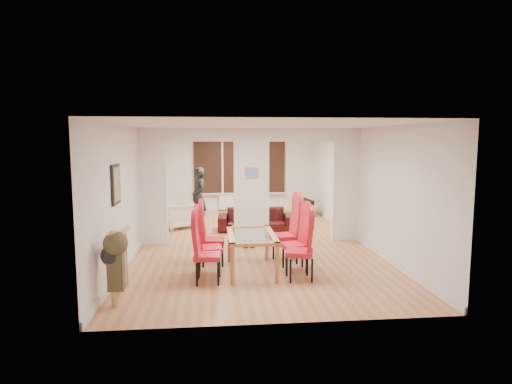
{
  "coord_description": "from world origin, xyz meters",
  "views": [
    {
      "loc": [
        -0.84,
        -9.66,
        2.32
      ],
      "look_at": [
        0.17,
        0.6,
        1.08
      ],
      "focal_mm": 30.0,
      "sensor_mm": 36.0,
      "label": 1
    }
  ],
  "objects": [
    {
      "name": "pendant_light",
      "position": [
        0.3,
        3.3,
        2.15
      ],
      "size": [
        0.36,
        0.36,
        0.36
      ],
      "primitive_type": "sphere",
      "color": "orange",
      "rests_on": "room_walls"
    },
    {
      "name": "wall_poster",
      "position": [
        -2.47,
        -2.4,
        1.6
      ],
      "size": [
        0.04,
        0.52,
        0.67
      ],
      "primitive_type": "cube",
      "color": "gray",
      "rests_on": "room_walls"
    },
    {
      "name": "dining_chair_lb",
      "position": [
        -0.94,
        -2.36,
        0.54
      ],
      "size": [
        0.47,
        0.47,
        1.08
      ],
      "primitive_type": null,
      "rotation": [
        0.0,
        0.0,
        0.1
      ],
      "color": "red",
      "rests_on": "floor"
    },
    {
      "name": "divider_wall",
      "position": [
        0.0,
        0.0,
        1.3
      ],
      "size": [
        5.0,
        0.18,
        2.6
      ],
      "primitive_type": "cube",
      "color": "white",
      "rests_on": "floor"
    },
    {
      "name": "bottle",
      "position": [
        0.44,
        2.61,
        0.38
      ],
      "size": [
        0.06,
        0.06,
        0.26
      ],
      "primitive_type": "cylinder",
      "color": "#143F19",
      "rests_on": "coffee_table"
    },
    {
      "name": "dining_chair_lc",
      "position": [
        -0.88,
        -1.78,
        0.54
      ],
      "size": [
        0.45,
        0.45,
        1.09
      ],
      "primitive_type": null,
      "rotation": [
        0.0,
        0.0,
        -0.03
      ],
      "color": "red",
      "rests_on": "floor"
    },
    {
      "name": "armchair",
      "position": [
        -1.87,
        1.71,
        0.35
      ],
      "size": [
        1.03,
        1.04,
        0.7
      ],
      "primitive_type": "imported",
      "rotation": [
        0.0,
        0.0,
        -1.02
      ],
      "color": "#F4E4CE",
      "rests_on": "floor"
    },
    {
      "name": "coffee_table",
      "position": [
        0.54,
        2.57,
        0.13
      ],
      "size": [
        1.11,
        0.58,
        0.25
      ],
      "primitive_type": null,
      "rotation": [
        0.0,
        0.0,
        -0.03
      ],
      "color": "#361C12",
      "rests_on": "floor"
    },
    {
      "name": "dining_table",
      "position": [
        -0.2,
        -2.29,
        0.34
      ],
      "size": [
        0.83,
        1.47,
        0.69
      ],
      "primitive_type": null,
      "color": "#BA7744",
      "rests_on": "floor"
    },
    {
      "name": "room_walls",
      "position": [
        0.0,
        0.0,
        1.3
      ],
      "size": [
        5.0,
        9.0,
        2.6
      ],
      "primitive_type": null,
      "color": "silver",
      "rests_on": "floor"
    },
    {
      "name": "television",
      "position": [
        2.0,
        3.33,
        0.25
      ],
      "size": [
        0.89,
        0.23,
        0.51
      ],
      "primitive_type": "imported",
      "rotation": [
        0.0,
        0.0,
        1.71
      ],
      "color": "black",
      "rests_on": "floor"
    },
    {
      "name": "stair_newel",
      "position": [
        -2.25,
        -3.2,
        0.55
      ],
      "size": [
        0.4,
        1.2,
        1.1
      ],
      "primitive_type": null,
      "color": "tan",
      "rests_on": "floor"
    },
    {
      "name": "dining_chair_ra",
      "position": [
        0.56,
        -2.79,
        0.55
      ],
      "size": [
        0.53,
        0.53,
        1.1
      ],
      "primitive_type": null,
      "rotation": [
        0.0,
        0.0,
        -0.25
      ],
      "color": "red",
      "rests_on": "floor"
    },
    {
      "name": "bay_window_blinds",
      "position": [
        0.0,
        4.44,
        1.5
      ],
      "size": [
        3.0,
        0.08,
        1.8
      ],
      "primitive_type": "cube",
      "color": "black",
      "rests_on": "room_walls"
    },
    {
      "name": "dining_chair_rb",
      "position": [
        0.58,
        -2.3,
        0.55
      ],
      "size": [
        0.51,
        0.51,
        1.09
      ],
      "primitive_type": null,
      "rotation": [
        0.0,
        0.0,
        0.19
      ],
      "color": "red",
      "rests_on": "floor"
    },
    {
      "name": "sofa",
      "position": [
        0.23,
        1.25,
        0.29
      ],
      "size": [
        2.0,
        0.89,
        0.57
      ],
      "primitive_type": "imported",
      "rotation": [
        0.0,
        0.0,
        -0.06
      ],
      "color": "black",
      "rests_on": "floor"
    },
    {
      "name": "radiator",
      "position": [
        0.0,
        4.4,
        0.3
      ],
      "size": [
        1.4,
        0.08,
        0.5
      ],
      "primitive_type": "cube",
      "color": "white",
      "rests_on": "floor"
    },
    {
      "name": "pillar_photo",
      "position": [
        0.0,
        -0.1,
        1.6
      ],
      "size": [
        0.3,
        0.03,
        0.25
      ],
      "primitive_type": "cube",
      "color": "#4C8CD8",
      "rests_on": "divider_wall"
    },
    {
      "name": "dining_chair_la",
      "position": [
        -0.97,
        -2.81,
        0.53
      ],
      "size": [
        0.45,
        0.45,
        1.06
      ],
      "primitive_type": null,
      "rotation": [
        0.0,
        0.0,
        -0.06
      ],
      "color": "red",
      "rests_on": "floor"
    },
    {
      "name": "person",
      "position": [
        -1.27,
        1.9,
        0.8
      ],
      "size": [
        0.69,
        0.58,
        1.61
      ],
      "primitive_type": "imported",
      "rotation": [
        0.0,
        0.0,
        -1.17
      ],
      "color": "black",
      "rests_on": "floor"
    },
    {
      "name": "floor",
      "position": [
        0.0,
        0.0,
        0.0
      ],
      "size": [
        5.0,
        9.0,
        0.01
      ],
      "primitive_type": "cube",
      "color": "#C07F4D",
      "rests_on": "ground"
    },
    {
      "name": "shoes",
      "position": [
        -0.11,
        -0.49,
        0.05
      ],
      "size": [
        0.24,
        0.26,
        0.1
      ],
      "primitive_type": null,
      "color": "black",
      "rests_on": "floor"
    },
    {
      "name": "dining_chair_rc",
      "position": [
        0.5,
        -1.71,
        0.59
      ],
      "size": [
        0.53,
        0.53,
        1.18
      ],
      "primitive_type": null,
      "rotation": [
        0.0,
        0.0,
        0.14
      ],
      "color": "red",
      "rests_on": "floor"
    },
    {
      "name": "bowl",
      "position": [
        0.64,
        2.61,
        0.28
      ],
      "size": [
        0.21,
        0.21,
        0.05
      ],
      "primitive_type": "imported",
      "color": "#361C12",
      "rests_on": "coffee_table"
    }
  ]
}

